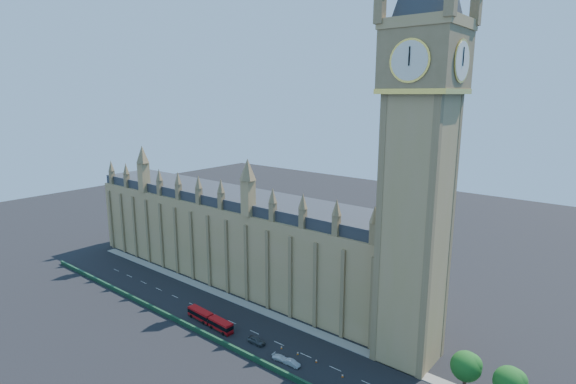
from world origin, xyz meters
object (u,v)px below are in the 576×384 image
Objects in this scene: car_silver at (292,363)px; car_white at (281,358)px; red_bus at (210,319)px; car_grey at (256,341)px.

car_silver is 3.12m from car_white.
red_bus is 15.57m from car_grey.
red_bus reaches higher than car_silver.
red_bus is 4.19× the size of car_silver.
car_white is at bearing -100.52° from car_grey.
red_bus is 27.61m from car_silver.
red_bus is at bearing 86.08° from car_silver.
car_silver is (12.06, -1.54, -0.17)m from car_grey.
car_white is (8.94, -1.64, -0.20)m from car_grey.
red_bus is 3.41× the size of car_grey.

